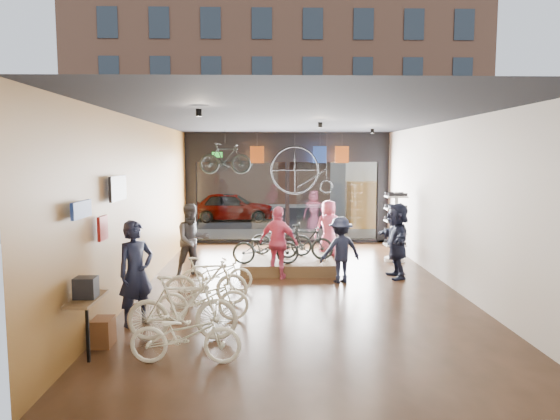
{
  "coord_description": "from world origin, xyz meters",
  "views": [
    {
      "loc": [
        -0.68,
        -11.27,
        2.95
      ],
      "look_at": [
        -0.37,
        1.4,
        1.62
      ],
      "focal_mm": 32.0,
      "sensor_mm": 36.0,
      "label": 1
    }
  ],
  "objects_px": {
    "customer_1": "(192,240)",
    "customer_4": "(329,228)",
    "floor_bike_2": "(203,298)",
    "floor_bike_4": "(216,274)",
    "customer_3": "(340,250)",
    "display_platform": "(287,265)",
    "customer_2": "(279,242)",
    "customer_5": "(397,240)",
    "display_bike_right": "(281,239)",
    "floor_bike_3": "(206,281)",
    "sunglasses_rack": "(395,227)",
    "street_car": "(231,206)",
    "floor_bike_1": "(182,308)",
    "box_truck": "(367,192)",
    "floor_bike_0": "(186,335)",
    "customer_0": "(136,273)",
    "display_bike_left": "(266,247)",
    "penny_farthing": "(305,172)",
    "hung_bike": "(225,159)",
    "display_bike_mid": "(305,242)"
  },
  "relations": [
    {
      "from": "display_bike_right",
      "to": "hung_bike",
      "type": "relative_size",
      "value": 1.06
    },
    {
      "from": "customer_4",
      "to": "customer_0",
      "type": "bearing_deg",
      "value": 44.73
    },
    {
      "from": "sunglasses_rack",
      "to": "penny_farthing",
      "type": "xyz_separation_m",
      "value": [
        -2.43,
        2.14,
        1.5
      ]
    },
    {
      "from": "floor_bike_0",
      "to": "penny_farthing",
      "type": "bearing_deg",
      "value": -12.25
    },
    {
      "from": "street_car",
      "to": "customer_1",
      "type": "relative_size",
      "value": 2.19
    },
    {
      "from": "floor_bike_3",
      "to": "display_platform",
      "type": "relative_size",
      "value": 0.69
    },
    {
      "from": "display_bike_mid",
      "to": "penny_farthing",
      "type": "distance_m",
      "value": 3.71
    },
    {
      "from": "display_bike_right",
      "to": "customer_0",
      "type": "xyz_separation_m",
      "value": [
        -2.69,
        -4.75,
        0.19
      ]
    },
    {
      "from": "street_car",
      "to": "customer_4",
      "type": "distance_m",
      "value": 9.12
    },
    {
      "from": "customer_3",
      "to": "hung_bike",
      "type": "height_order",
      "value": "hung_bike"
    },
    {
      "from": "box_truck",
      "to": "display_bike_mid",
      "type": "height_order",
      "value": "box_truck"
    },
    {
      "from": "customer_2",
      "to": "hung_bike",
      "type": "bearing_deg",
      "value": -35.17
    },
    {
      "from": "floor_bike_3",
      "to": "sunglasses_rack",
      "type": "height_order",
      "value": "sunglasses_rack"
    },
    {
      "from": "display_bike_right",
      "to": "customer_2",
      "type": "distance_m",
      "value": 1.4
    },
    {
      "from": "display_platform",
      "to": "customer_5",
      "type": "distance_m",
      "value": 2.9
    },
    {
      "from": "floor_bike_1",
      "to": "hung_bike",
      "type": "relative_size",
      "value": 1.13
    },
    {
      "from": "customer_3",
      "to": "display_platform",
      "type": "bearing_deg",
      "value": -64.4
    },
    {
      "from": "floor_bike_2",
      "to": "customer_1",
      "type": "height_order",
      "value": "customer_1"
    },
    {
      "from": "customer_1",
      "to": "customer_4",
      "type": "bearing_deg",
      "value": 6.48
    },
    {
      "from": "floor_bike_2",
      "to": "floor_bike_4",
      "type": "distance_m",
      "value": 1.98
    },
    {
      "from": "box_truck",
      "to": "floor_bike_0",
      "type": "relative_size",
      "value": 4.5
    },
    {
      "from": "box_truck",
      "to": "customer_5",
      "type": "height_order",
      "value": "box_truck"
    },
    {
      "from": "street_car",
      "to": "floor_bike_2",
      "type": "distance_m",
      "value": 14.48
    },
    {
      "from": "display_bike_left",
      "to": "penny_farthing",
      "type": "relative_size",
      "value": 0.85
    },
    {
      "from": "floor_bike_3",
      "to": "floor_bike_1",
      "type": "bearing_deg",
      "value": 169.14
    },
    {
      "from": "floor_bike_2",
      "to": "customer_2",
      "type": "distance_m",
      "value": 3.55
    },
    {
      "from": "customer_1",
      "to": "customer_2",
      "type": "xyz_separation_m",
      "value": [
        2.14,
        -0.27,
        -0.02
      ]
    },
    {
      "from": "customer_3",
      "to": "penny_farthing",
      "type": "height_order",
      "value": "penny_farthing"
    },
    {
      "from": "customer_5",
      "to": "display_bike_right",
      "type": "bearing_deg",
      "value": -117.13
    },
    {
      "from": "display_bike_left",
      "to": "street_car",
      "type": "bearing_deg",
      "value": 8.7
    },
    {
      "from": "customer_0",
      "to": "customer_3",
      "type": "bearing_deg",
      "value": -8.71
    },
    {
      "from": "customer_3",
      "to": "street_car",
      "type": "bearing_deg",
      "value": -91.19
    },
    {
      "from": "floor_bike_4",
      "to": "display_bike_right",
      "type": "relative_size",
      "value": 0.94
    },
    {
      "from": "display_bike_right",
      "to": "customer_0",
      "type": "height_order",
      "value": "customer_0"
    },
    {
      "from": "floor_bike_4",
      "to": "customer_4",
      "type": "xyz_separation_m",
      "value": [
        2.97,
        4.09,
        0.43
      ]
    },
    {
      "from": "box_truck",
      "to": "customer_3",
      "type": "height_order",
      "value": "box_truck"
    },
    {
      "from": "street_car",
      "to": "floor_bike_2",
      "type": "relative_size",
      "value": 2.41
    },
    {
      "from": "floor_bike_4",
      "to": "customer_3",
      "type": "relative_size",
      "value": 1.01
    },
    {
      "from": "display_bike_right",
      "to": "customer_0",
      "type": "relative_size",
      "value": 0.9
    },
    {
      "from": "customer_2",
      "to": "floor_bike_4",
      "type": "bearing_deg",
      "value": 72.1
    },
    {
      "from": "sunglasses_rack",
      "to": "hung_bike",
      "type": "height_order",
      "value": "hung_bike"
    },
    {
      "from": "customer_1",
      "to": "penny_farthing",
      "type": "bearing_deg",
      "value": 22.83
    },
    {
      "from": "customer_4",
      "to": "customer_5",
      "type": "bearing_deg",
      "value": 103.6
    },
    {
      "from": "display_bike_mid",
      "to": "customer_0",
      "type": "distance_m",
      "value": 5.33
    },
    {
      "from": "street_car",
      "to": "floor_bike_2",
      "type": "bearing_deg",
      "value": -177.86
    },
    {
      "from": "display_bike_right",
      "to": "customer_2",
      "type": "bearing_deg",
      "value": -171.97
    },
    {
      "from": "customer_0",
      "to": "customer_2",
      "type": "height_order",
      "value": "customer_0"
    },
    {
      "from": "display_bike_mid",
      "to": "floor_bike_4",
      "type": "bearing_deg",
      "value": 147.5
    },
    {
      "from": "floor_bike_4",
      "to": "customer_3",
      "type": "xyz_separation_m",
      "value": [
        2.85,
        0.82,
        0.37
      ]
    },
    {
      "from": "penny_farthing",
      "to": "customer_1",
      "type": "bearing_deg",
      "value": -128.92
    }
  ]
}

